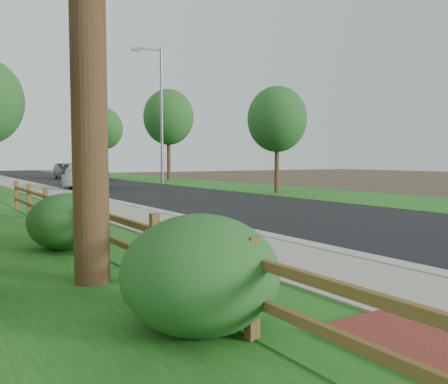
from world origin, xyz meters
TOP-DOWN VIEW (x-y plane):
  - road at (4.60, 35.00)m, footprint 8.00×90.00m
  - curb at (0.40, 35.00)m, footprint 0.40×90.00m
  - wet_gutter at (0.75, 35.00)m, footprint 0.50×90.00m
  - sidewalk at (-0.90, 35.00)m, footprint 2.20×90.00m
  - verge_far at (11.50, 35.00)m, footprint 6.00×90.00m
  - ranch_fence at (-3.60, 6.40)m, footprint 0.12×16.92m
  - white_suv at (2.14, 26.33)m, footprint 4.18×6.28m
  - dark_car_mid at (7.20, 39.38)m, footprint 3.16×4.65m
  - dark_car_far at (4.92, 42.09)m, footprint 1.69×4.45m
  - streetlight at (8.51, 29.01)m, footprint 2.32×0.58m
  - shrub_a at (-3.90, 0.94)m, footprint 2.28×2.28m
  - shrub_c at (-3.90, 6.43)m, footprint 1.90×1.90m
  - tree_near_right at (9.77, 16.69)m, footprint 3.21×3.21m
  - tree_mid_right at (11.50, 33.63)m, footprint 4.32×4.32m
  - tree_far_right at (9.00, 43.29)m, footprint 3.79×3.79m

SIDE VIEW (x-z plane):
  - road at x=4.60m, z-range 0.00..0.02m
  - verge_far at x=11.50m, z-range 0.00..0.04m
  - wet_gutter at x=0.75m, z-range 0.02..0.02m
  - sidewalk at x=-0.90m, z-range 0.00..0.10m
  - curb at x=0.40m, z-range 0.00..0.12m
  - shrub_c at x=-3.90m, z-range 0.00..1.18m
  - ranch_fence at x=-3.60m, z-range 0.07..1.17m
  - shrub_a at x=-3.90m, z-range 0.00..1.29m
  - dark_car_far at x=4.92m, z-range 0.02..1.47m
  - dark_car_mid at x=7.20m, z-range 0.02..1.49m
  - white_suv at x=2.14m, z-range 0.02..1.71m
  - tree_near_right at x=9.77m, z-range 1.11..6.89m
  - tree_far_right at x=9.00m, z-range 1.39..8.39m
  - tree_mid_right at x=11.50m, z-range 1.52..9.35m
  - streetlight at x=8.51m, z-range 0.67..10.75m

